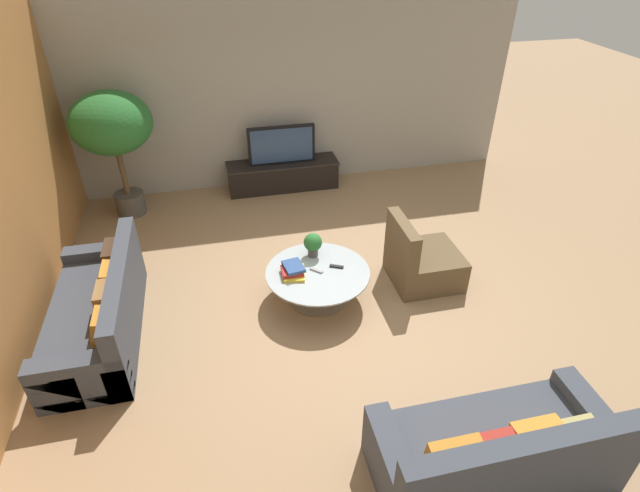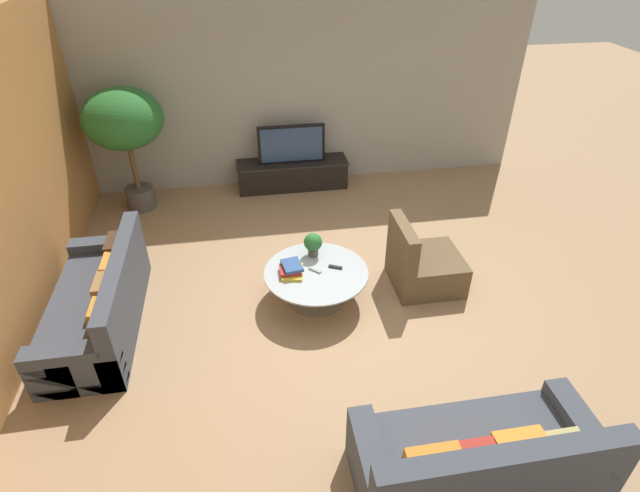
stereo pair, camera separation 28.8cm
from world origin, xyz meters
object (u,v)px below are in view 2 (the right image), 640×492
object	(u,v)px
armchair_wicker	(422,265)
potted_palm_tall	(124,123)
coffee_table	(316,279)
television	(291,144)
couch_near_entry	(479,462)
potted_plant_tabletop	(313,243)
media_console	(292,174)
couch_by_wall	(100,304)

from	to	relation	value
armchair_wicker	potted_palm_tall	xyz separation A→B (m)	(-3.60, 2.52, 1.07)
coffee_table	potted_palm_tall	xyz separation A→B (m)	(-2.30, 2.59, 1.05)
television	couch_near_entry	world-z (taller)	television
potted_plant_tabletop	coffee_table	bearing A→B (deg)	-92.67
media_console	couch_by_wall	distance (m)	3.83
media_console	television	bearing A→B (deg)	-90.00
television	couch_by_wall	size ratio (longest dim) A/B	0.53
coffee_table	potted_plant_tabletop	world-z (taller)	potted_plant_tabletop
coffee_table	couch_near_entry	distance (m)	2.61
television	coffee_table	bearing A→B (deg)	-91.33
media_console	couch_by_wall	world-z (taller)	couch_by_wall
couch_by_wall	couch_near_entry	size ratio (longest dim) A/B	1.06
couch_by_wall	potted_plant_tabletop	size ratio (longest dim) A/B	6.85
couch_near_entry	couch_by_wall	bearing A→B (deg)	-36.67
couch_near_entry	armchair_wicker	xyz separation A→B (m)	(0.43, 2.54, -0.02)
media_console	potted_plant_tabletop	size ratio (longest dim) A/B	6.10
coffee_table	couch_by_wall	world-z (taller)	couch_by_wall
television	couch_near_entry	bearing A→B (deg)	-81.45
potted_palm_tall	armchair_wicker	bearing A→B (deg)	-34.98
media_console	couch_by_wall	xyz separation A→B (m)	(-2.43, -2.96, 0.06)
television	potted_palm_tall	xyz separation A→B (m)	(-2.36, -0.31, 0.60)
media_console	couch_near_entry	xyz separation A→B (m)	(0.81, -5.36, 0.06)
armchair_wicker	potted_plant_tabletop	xyz separation A→B (m)	(-1.28, 0.25, 0.29)
television	potted_palm_tall	distance (m)	2.46
coffee_table	potted_palm_tall	bearing A→B (deg)	131.52
television	potted_palm_tall	size ratio (longest dim) A/B	0.58
coffee_table	television	bearing A→B (deg)	88.67
potted_palm_tall	potted_plant_tabletop	world-z (taller)	potted_palm_tall
couch_by_wall	armchair_wicker	bearing A→B (deg)	92.05
couch_by_wall	armchair_wicker	distance (m)	3.66
television	armchair_wicker	size ratio (longest dim) A/B	1.23
coffee_table	media_console	bearing A→B (deg)	88.67
coffee_table	potted_plant_tabletop	xyz separation A→B (m)	(0.02, 0.33, 0.28)
television	armchair_wicker	world-z (taller)	television
media_console	potted_plant_tabletop	distance (m)	2.60
coffee_table	potted_plant_tabletop	bearing A→B (deg)	87.33
media_console	couch_by_wall	size ratio (longest dim) A/B	0.89
coffee_table	couch_near_entry	xyz separation A→B (m)	(0.87, -2.46, 0.01)
television	couch_near_entry	xyz separation A→B (m)	(0.81, -5.36, -0.45)
couch_by_wall	potted_plant_tabletop	world-z (taller)	couch_by_wall
couch_by_wall	potted_plant_tabletop	xyz separation A→B (m)	(2.38, 0.38, 0.28)
media_console	couch_near_entry	world-z (taller)	couch_near_entry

